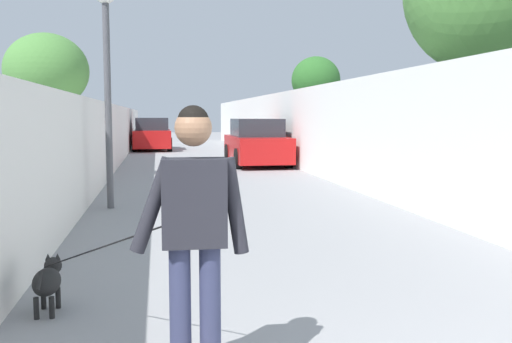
# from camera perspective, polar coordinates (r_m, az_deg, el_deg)

# --- Properties ---
(ground_plane) EXTENTS (80.00, 80.00, 0.00)m
(ground_plane) POSITION_cam_1_polar(r_m,az_deg,el_deg) (15.76, -4.52, -0.26)
(ground_plane) COLOR gray
(wall_left) EXTENTS (48.00, 0.30, 1.98)m
(wall_left) POSITION_cam_1_polar(r_m,az_deg,el_deg) (13.69, -15.88, 2.79)
(wall_left) COLOR silver
(wall_left) RESTS_ON ground
(fence_right) EXTENTS (48.00, 0.30, 2.46)m
(fence_right) POSITION_cam_1_polar(r_m,az_deg,el_deg) (14.30, 7.87, 4.02)
(fence_right) COLOR white
(fence_right) RESTS_ON ground
(tree_right_near) EXTENTS (1.85, 1.85, 3.87)m
(tree_right_near) POSITION_cam_1_polar(r_m,az_deg,el_deg) (21.48, 6.14, 9.18)
(tree_right_near) COLOR #473523
(tree_right_near) RESTS_ON ground
(tree_left_distant) EXTENTS (2.04, 2.04, 3.66)m
(tree_left_distant) POSITION_cam_1_polar(r_m,az_deg,el_deg) (14.88, -20.62, 9.47)
(tree_left_distant) COLOR brown
(tree_left_distant) RESTS_ON ground
(lamp_post) EXTENTS (0.36, 0.36, 3.91)m
(lamp_post) POSITION_cam_1_polar(r_m,az_deg,el_deg) (10.21, -15.03, 11.58)
(lamp_post) COLOR #4C4C51
(lamp_post) RESTS_ON ground
(person_skateboarder) EXTENTS (0.23, 0.71, 1.62)m
(person_skateboarder) POSITION_cam_1_polar(r_m,az_deg,el_deg) (3.34, -6.33, -4.84)
(person_skateboarder) COLOR #333859
(person_skateboarder) RESTS_ON skateboard
(dog) EXTENTS (1.78, 1.25, 1.06)m
(dog) POSITION_cam_1_polar(r_m,az_deg,el_deg) (5.03, -20.47, -10.37)
(dog) COLOR black
(dog) RESTS_ON ground
(car_near) EXTENTS (3.95, 1.80, 1.54)m
(car_near) POSITION_cam_1_polar(r_m,az_deg,el_deg) (18.50, 0.07, 2.86)
(car_near) COLOR #B71414
(car_near) RESTS_ON ground
(car_far) EXTENTS (4.12, 1.80, 1.54)m
(car_far) POSITION_cam_1_polar(r_m,az_deg,el_deg) (27.23, -10.56, 3.69)
(car_far) COLOR #B71414
(car_far) RESTS_ON ground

